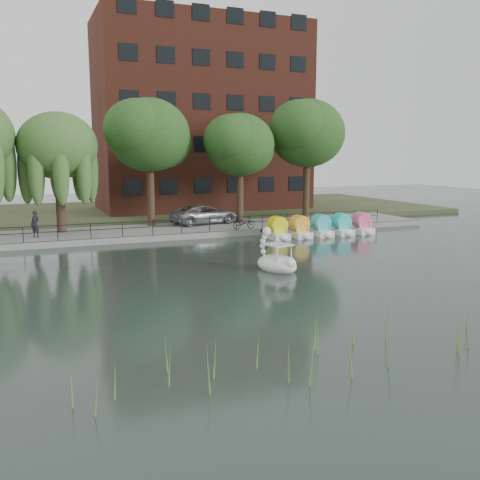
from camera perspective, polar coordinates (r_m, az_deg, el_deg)
ground_plane at (r=24.36m, az=2.48°, el=-4.49°), size 120.00×120.00×0.00m
promenade at (r=39.17m, az=-7.33°, el=0.97°), size 40.00×6.00×0.40m
kerb at (r=36.36m, az=-6.13°, el=0.36°), size 40.00×0.25×0.40m
land_strip at (r=52.73m, az=-11.27°, el=2.96°), size 60.00×22.00×0.36m
railing at (r=36.42m, az=-6.24°, el=1.87°), size 32.00×0.05×1.00m
apartment_building at (r=54.28m, az=-4.11°, el=12.99°), size 20.00×10.07×18.00m
willow_mid at (r=38.57m, az=-18.89°, el=9.44°), size 5.32×5.32×8.15m
broadleaf_center at (r=40.50m, az=-9.67°, el=10.92°), size 6.00×6.00×9.25m
broadleaf_right at (r=42.11m, az=-0.01°, el=10.06°), size 5.40×5.40×8.32m
broadleaf_far at (r=45.87m, az=7.19°, el=11.19°), size 6.30×6.30×9.71m
minivan at (r=41.30m, az=-3.81°, el=2.92°), size 3.94×6.53×1.70m
bicycle at (r=38.35m, az=0.42°, el=1.93°), size 0.77×1.77×1.00m
pedestrian at (r=36.93m, az=-21.00°, el=1.79°), size 0.86×0.83×1.98m
swan_boat at (r=26.78m, az=3.88°, el=-2.24°), size 2.09×2.76×2.09m
pedal_boat_row at (r=38.12m, az=8.64°, el=1.33°), size 7.95×1.70×1.40m
reed_bank at (r=17.67m, az=21.80°, el=-8.48°), size 24.00×2.40×1.20m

